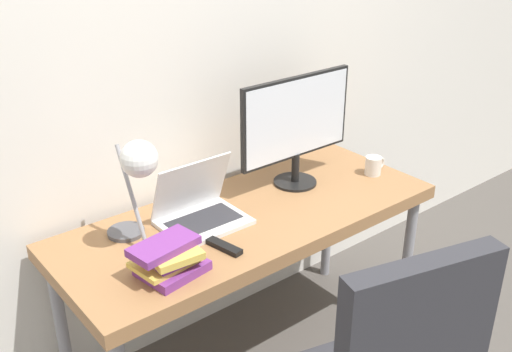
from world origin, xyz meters
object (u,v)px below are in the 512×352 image
Objects in this scene: laptop at (200,210)px; book_stack at (170,258)px; monitor at (296,123)px; mug at (374,165)px; desk_lamp at (137,170)px.

laptop is 0.37m from book_stack.
laptop is at bearing 39.72° from book_stack.
book_stack is at bearing -162.36° from monitor.
monitor reaches higher than book_stack.
laptop is 2.85× the size of mug.
laptop is 0.39m from desk_lamp.
desk_lamp is at bearing 175.51° from mug.
laptop is 0.91m from mug.
mug is (0.36, -0.16, -0.25)m from monitor.
laptop is at bearing -177.13° from monitor.
monitor is (0.54, 0.03, 0.24)m from laptop.
book_stack is at bearing -91.17° from desk_lamp.
book_stack is 1.18m from mug.
desk_lamp reaches higher than mug.
mug is (1.18, -0.09, -0.28)m from desk_lamp.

